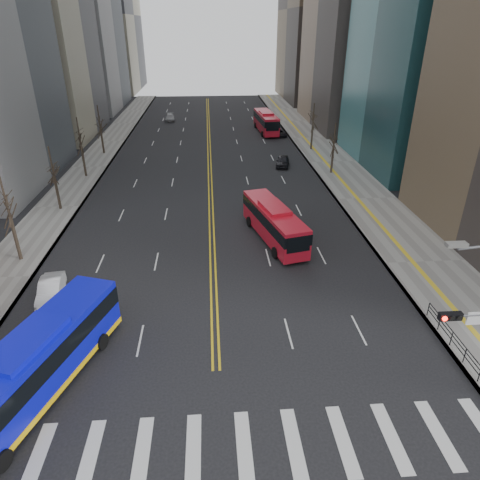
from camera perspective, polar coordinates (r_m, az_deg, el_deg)
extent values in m
plane|color=black|center=(22.21, -2.84, -25.99)|extent=(220.00, 220.00, 0.00)
cube|color=gray|center=(63.49, 12.18, 10.14)|extent=(7.00, 130.00, 0.15)
cube|color=gray|center=(63.23, -19.39, 9.15)|extent=(5.00, 130.00, 0.15)
cube|color=silver|center=(23.70, -25.46, -24.96)|extent=(0.70, 4.00, 0.01)
cube|color=silver|center=(22.99, -19.39, -25.58)|extent=(0.70, 4.00, 0.01)
cube|color=silver|center=(22.49, -12.93, -25.96)|extent=(0.70, 4.00, 0.01)
cube|color=silver|center=(22.24, -6.23, -26.05)|extent=(0.70, 4.00, 0.01)
cube|color=silver|center=(22.24, 0.54, -25.83)|extent=(0.70, 4.00, 0.01)
cube|color=silver|center=(22.49, 7.19, -25.30)|extent=(0.70, 4.00, 0.01)
cube|color=silver|center=(22.98, 13.56, -24.51)|extent=(0.70, 4.00, 0.01)
cube|color=silver|center=(23.70, 19.52, -23.52)|extent=(0.70, 4.00, 0.01)
cube|color=silver|center=(24.62, 24.99, -22.39)|extent=(0.70, 4.00, 0.01)
cube|color=gold|center=(70.68, -4.32, 12.28)|extent=(0.15, 100.00, 0.01)
cube|color=gold|center=(70.68, -3.99, 12.29)|extent=(0.15, 100.00, 0.01)
cube|color=#A29B83|center=(141.46, -17.98, 26.65)|extent=(18.00, 30.00, 40.00)
cube|color=brown|center=(120.04, 11.11, 28.00)|extent=(18.00, 30.00, 42.00)
cube|color=black|center=(22.53, 26.24, -9.10)|extent=(1.10, 0.28, 0.38)
cylinder|color=#FF190C|center=(22.25, 25.64, -9.43)|extent=(0.24, 0.08, 0.24)
cylinder|color=black|center=(22.42, 26.43, -9.33)|extent=(0.24, 0.08, 0.24)
cylinder|color=black|center=(22.60, 27.20, -9.23)|extent=(0.24, 0.08, 0.24)
cube|color=white|center=(23.30, 28.94, -9.14)|extent=(0.90, 0.06, 0.70)
cube|color=#999993|center=(20.41, 26.91, -0.54)|extent=(0.90, 0.35, 0.18)
cube|color=black|center=(29.25, 26.54, -10.91)|extent=(0.04, 6.00, 0.04)
cylinder|color=black|center=(27.65, 29.31, -15.37)|extent=(0.06, 0.06, 1.00)
cylinder|color=black|center=(28.57, 27.77, -13.47)|extent=(0.06, 0.06, 1.00)
cylinder|color=black|center=(29.54, 26.34, -11.68)|extent=(0.06, 0.06, 1.00)
cylinder|color=black|center=(30.54, 25.03, -10.00)|extent=(0.06, 0.06, 1.00)
cylinder|color=black|center=(31.59, 23.81, -8.43)|extent=(0.06, 0.06, 1.00)
cylinder|color=black|center=(39.45, -27.69, 0.05)|extent=(0.28, 0.28, 3.90)
cylinder|color=black|center=(48.94, -23.14, 5.70)|extent=(0.28, 0.28, 3.60)
cylinder|color=black|center=(58.87, -20.10, 9.77)|extent=(0.28, 0.28, 4.00)
cylinder|color=black|center=(69.19, -17.87, 12.40)|extent=(0.28, 0.28, 3.80)
cylinder|color=black|center=(58.01, 12.19, 10.30)|extent=(0.28, 0.28, 3.50)
cylinder|color=black|center=(69.19, 9.55, 13.27)|extent=(0.28, 0.28, 3.75)
cube|color=#0E11D2|center=(25.37, -25.93, -15.00)|extent=(6.72, 12.97, 3.06)
cube|color=black|center=(25.01, -26.21, -13.98)|extent=(6.79, 13.01, 1.09)
cube|color=#0E11D2|center=(24.39, -26.71, -12.09)|extent=(3.49, 4.93, 0.40)
cube|color=yellow|center=(26.22, -25.33, -17.20)|extent=(6.79, 13.01, 0.35)
cylinder|color=black|center=(23.65, -29.13, -24.32)|extent=(0.61, 1.04, 1.00)
cylinder|color=black|center=(29.26, -22.44, -11.54)|extent=(0.61, 1.04, 1.00)
cylinder|color=black|center=(27.89, -17.92, -12.77)|extent=(0.61, 1.04, 1.00)
cube|color=red|center=(38.72, 4.55, 2.34)|extent=(4.76, 10.68, 2.68)
cube|color=black|center=(38.50, 4.58, 3.07)|extent=(4.82, 10.71, 0.97)
cube|color=red|center=(38.14, 4.62, 4.31)|extent=(2.70, 3.99, 0.40)
cylinder|color=black|center=(36.08, 4.71, -1.71)|extent=(0.53, 1.04, 1.00)
cylinder|color=black|center=(36.97, 8.11, -1.16)|extent=(0.53, 1.04, 1.00)
cylinder|color=black|center=(41.65, 1.26, 2.46)|extent=(0.53, 1.04, 1.00)
cylinder|color=black|center=(42.42, 4.29, 2.86)|extent=(0.53, 1.04, 1.00)
cube|color=red|center=(80.67, 3.48, 15.47)|extent=(3.35, 11.62, 2.99)
cube|color=black|center=(80.56, 3.49, 15.87)|extent=(3.41, 11.64, 1.07)
cube|color=red|center=(80.37, 3.51, 16.58)|extent=(2.34, 4.14, 0.40)
cylinder|color=black|center=(77.18, 3.01, 13.94)|extent=(0.36, 1.02, 1.00)
cylinder|color=black|center=(77.71, 4.96, 13.97)|extent=(0.36, 1.02, 1.00)
cylinder|color=black|center=(84.24, 2.06, 15.05)|extent=(0.36, 1.02, 1.00)
cylinder|color=black|center=(84.72, 3.86, 15.08)|extent=(0.36, 1.02, 1.00)
imported|color=silver|center=(33.65, -23.92, -6.08)|extent=(2.06, 4.40, 1.40)
imported|color=black|center=(60.49, 5.70, 10.42)|extent=(2.59, 4.46, 1.43)
imported|color=gray|center=(91.71, -9.35, 15.82)|extent=(2.23, 4.83, 1.37)
imported|color=black|center=(77.97, 5.30, 14.02)|extent=(2.65, 4.14, 1.06)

